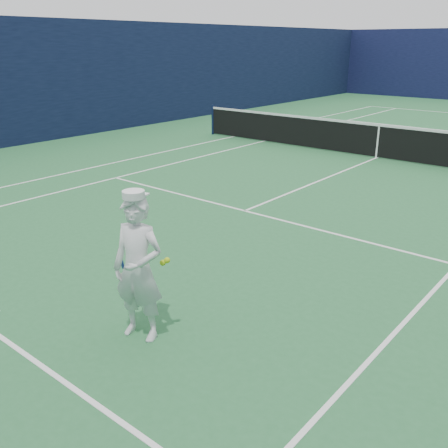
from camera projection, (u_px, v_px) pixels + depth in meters
name	position (u px, v px, depth m)	size (l,w,h in m)	color
ground	(376.00, 158.00, 14.76)	(80.00, 80.00, 0.00)	#276838
court_markings	(376.00, 158.00, 14.76)	(11.03, 23.83, 0.01)	white
windscreen_fence	(383.00, 88.00, 14.08)	(20.12, 36.12, 4.00)	#0E1236
tennis_net	(378.00, 139.00, 14.57)	(12.88, 0.09, 1.07)	#141E4C
tennis_player	(138.00, 268.00, 5.56)	(0.83, 0.56, 1.76)	white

